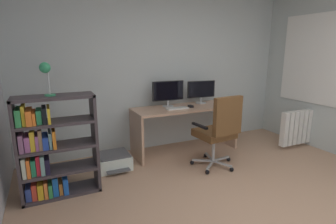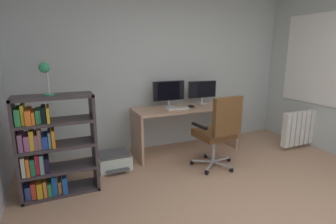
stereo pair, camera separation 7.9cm
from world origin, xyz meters
TOP-DOWN VIEW (x-y plane):
  - wall_back at (0.00, 2.57)m, footprint 4.60×0.10m
  - window_pane at (2.29, 1.46)m, footprint 0.01×1.22m
  - window_frame at (2.29, 1.46)m, footprint 0.02×1.30m
  - desk at (0.21, 2.11)m, footprint 1.69×0.59m
  - monitor_main at (-0.03, 2.26)m, footprint 0.52×0.18m
  - monitor_secondary at (0.58, 2.26)m, footprint 0.49×0.18m
  - keyboard at (0.01, 2.03)m, footprint 0.34×0.14m
  - computer_mouse at (0.26, 2.04)m, footprint 0.07×0.10m
  - office_chair at (0.31, 1.34)m, footprint 0.62×0.63m
  - bookshelf at (-1.82, 1.55)m, footprint 0.83×0.32m
  - desk_lamp at (-1.77, 1.55)m, footprint 0.13×0.11m
  - printer at (-1.02, 1.96)m, footprint 0.44×0.49m
  - radiator at (2.20, 1.46)m, footprint 1.07×0.10m

SIDE VIEW (x-z plane):
  - printer at x=-1.02m, z-range 0.00..0.21m
  - radiator at x=2.20m, z-range 0.06..0.64m
  - bookshelf at x=-1.82m, z-range -0.03..1.12m
  - desk at x=0.21m, z-range 0.19..0.93m
  - office_chair at x=0.31m, z-range 0.05..1.10m
  - keyboard at x=0.01m, z-range 0.74..0.76m
  - computer_mouse at x=0.26m, z-range 0.74..0.78m
  - monitor_secondary at x=0.58m, z-range 0.78..1.15m
  - monitor_main at x=-0.03m, z-range 0.78..1.18m
  - wall_back at x=0.00m, z-range 0.00..2.72m
  - desk_lamp at x=-1.77m, z-range 1.23..1.59m
  - window_pane at x=2.29m, z-range 0.79..2.16m
  - window_frame at x=2.29m, z-range 0.75..2.20m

